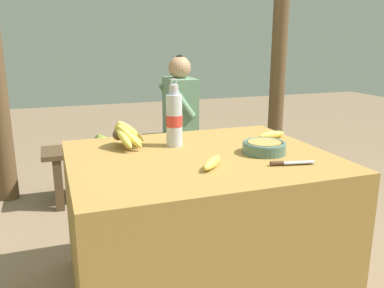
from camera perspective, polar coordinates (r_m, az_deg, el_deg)
market_counter at (r=1.95m, az=1.03°, el=-11.36°), size 1.15×0.95×0.69m
banana_bunch_ripe at (r=1.95m, az=-9.34°, el=1.38°), size 0.17×0.26×0.15m
serving_bowl at (r=1.87m, az=10.09°, el=-0.36°), size 0.20×0.20×0.05m
water_bottle at (r=1.95m, az=-2.51°, el=3.50°), size 0.08×0.08×0.33m
loose_banana_front at (r=1.64m, az=2.86°, el=-2.64°), size 0.14×0.16×0.04m
loose_banana_side at (r=2.15m, az=11.09°, el=1.25°), size 0.17×0.07×0.04m
knife at (r=1.72m, az=13.02°, el=-2.60°), size 0.19×0.06×0.02m
wooden_bench at (r=3.21m, az=-4.18°, el=-0.69°), size 1.80×0.32×0.41m
seated_vendor at (r=3.15m, az=-2.50°, el=3.96°), size 0.41×0.39×1.08m
banana_bunch_green at (r=3.09m, az=-12.57°, el=0.61°), size 0.14×0.24×0.11m
support_post_far at (r=3.79m, az=12.24°, el=14.87°), size 0.14×0.14×2.47m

